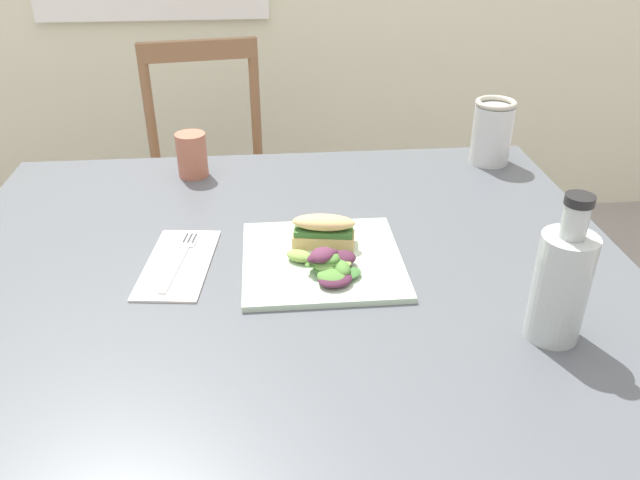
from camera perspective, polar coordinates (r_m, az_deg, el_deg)
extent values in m
cube|color=#51565B|center=(1.03, -2.99, -3.71)|extent=(1.15, 1.03, 0.03)
cube|color=#2D2D33|center=(1.67, -20.95, -6.56)|extent=(0.07, 0.07, 0.71)
cube|color=#2D2D33|center=(1.69, 14.03, -4.99)|extent=(0.07, 0.07, 0.71)
cylinder|color=#8E6642|center=(1.97, -13.43, -4.32)|extent=(0.03, 0.03, 0.43)
cylinder|color=#8E6642|center=(1.99, -3.64, -3.16)|extent=(0.03, 0.03, 0.43)
cylinder|color=#8E6642|center=(2.26, -13.69, 0.37)|extent=(0.03, 0.03, 0.43)
cylinder|color=#8E6642|center=(2.28, -5.17, 1.35)|extent=(0.03, 0.03, 0.43)
cube|color=#8E6642|center=(2.01, -9.49, 4.22)|extent=(0.45, 0.45, 0.02)
cylinder|color=#8E6642|center=(2.10, -15.14, 11.16)|extent=(0.03, 0.03, 0.42)
cylinder|color=#8E6642|center=(2.12, -5.76, 12.15)|extent=(0.03, 0.03, 0.42)
cube|color=#8E6642|center=(2.05, -10.91, 16.47)|extent=(0.36, 0.08, 0.06)
cube|color=beige|center=(1.04, 0.20, -1.80)|extent=(0.26, 0.26, 0.01)
cube|color=#DBB270|center=(1.07, 0.33, 0.04)|extent=(0.11, 0.06, 0.02)
cube|color=#3D7033|center=(1.07, 0.35, 0.94)|extent=(0.10, 0.06, 0.01)
ellipsoid|color=#DBB270|center=(1.05, 0.33, 1.60)|extent=(0.11, 0.06, 0.02)
ellipsoid|color=#3D7033|center=(1.00, 0.39, -2.27)|extent=(0.04, 0.06, 0.02)
ellipsoid|color=#518438|center=(0.99, 2.01, -2.59)|extent=(0.03, 0.04, 0.02)
ellipsoid|color=#518438|center=(1.00, 0.38, -1.98)|extent=(0.07, 0.04, 0.01)
ellipsoid|color=#518438|center=(1.00, 0.84, -1.47)|extent=(0.04, 0.04, 0.01)
ellipsoid|color=#518438|center=(0.97, 1.10, -3.31)|extent=(0.06, 0.06, 0.02)
ellipsoid|color=#4C2338|center=(0.97, 1.38, -3.56)|extent=(0.06, 0.06, 0.01)
ellipsoid|color=#3D7033|center=(0.99, 2.25, -3.09)|extent=(0.07, 0.06, 0.01)
ellipsoid|color=#6B9E47|center=(1.00, 0.66, -1.87)|extent=(0.06, 0.07, 0.01)
ellipsoid|color=#3D7033|center=(1.02, 1.55, -1.59)|extent=(0.06, 0.05, 0.01)
ellipsoid|color=#4C2338|center=(1.01, 2.02, -1.62)|extent=(0.05, 0.05, 0.02)
ellipsoid|color=#4C2338|center=(0.99, 0.22, -1.34)|extent=(0.06, 0.05, 0.02)
ellipsoid|color=#84A84C|center=(1.03, -1.84, -1.45)|extent=(0.05, 0.05, 0.02)
ellipsoid|color=#602D47|center=(0.99, 0.21, -1.45)|extent=(0.05, 0.05, 0.02)
ellipsoid|color=#84A84C|center=(1.00, 1.07, -1.93)|extent=(0.07, 0.05, 0.01)
ellipsoid|color=#518438|center=(1.00, 0.32, -1.69)|extent=(0.07, 0.06, 0.01)
cube|color=silver|center=(1.07, -12.65, -2.08)|extent=(0.13, 0.23, 0.00)
cube|color=silver|center=(1.05, -12.99, -2.56)|extent=(0.04, 0.14, 0.00)
cube|color=silver|center=(1.12, -11.72, -0.06)|extent=(0.03, 0.05, 0.00)
cube|color=#38383D|center=(1.12, -11.25, 0.18)|extent=(0.01, 0.03, 0.00)
cube|color=#38383D|center=(1.13, -11.64, 0.20)|extent=(0.01, 0.03, 0.00)
cube|color=#38383D|center=(1.13, -12.03, 0.21)|extent=(0.01, 0.03, 0.00)
cylinder|color=black|center=(0.91, 20.57, -5.27)|extent=(0.07, 0.07, 0.11)
cylinder|color=#B2BCB7|center=(0.90, 20.83, -4.05)|extent=(0.07, 0.07, 0.16)
cylinder|color=#B2BCB7|center=(0.85, 22.02, 1.61)|extent=(0.03, 0.03, 0.05)
cylinder|color=black|center=(0.84, 22.38, 3.36)|extent=(0.04, 0.04, 0.01)
cylinder|color=gold|center=(1.46, 15.16, 8.70)|extent=(0.08, 0.08, 0.10)
cylinder|color=silver|center=(1.46, 15.22, 9.17)|extent=(0.09, 0.09, 0.13)
torus|color=#B7B29E|center=(1.44, 15.60, 11.81)|extent=(0.09, 0.09, 0.01)
cylinder|color=#B2664C|center=(1.37, -11.47, 7.53)|extent=(0.06, 0.06, 0.09)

